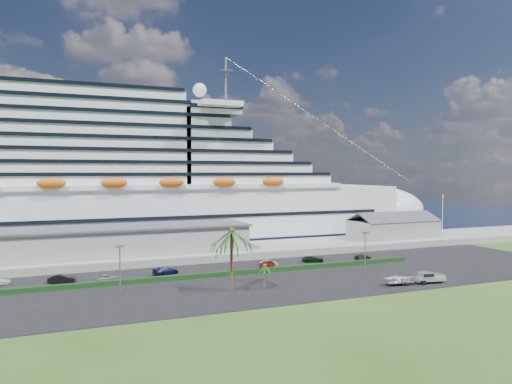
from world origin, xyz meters
name	(u,v)px	position (x,y,z in m)	size (l,w,h in m)	color
ground	(295,291)	(0.00, 0.00, 0.00)	(420.00, 420.00, 0.00)	#274F1A
asphalt_lot	(268,278)	(0.00, 11.00, 0.06)	(140.00, 38.00, 0.12)	black
wharf	(220,252)	(0.00, 40.00, 0.90)	(240.00, 20.00, 1.80)	gray
water	(150,222)	(0.00, 130.00, 0.01)	(420.00, 160.00, 0.02)	black
cruise_ship	(116,186)	(-21.53, 64.00, 16.69)	(191.00, 38.00, 54.00)	silver
terminal_building	(115,240)	(-25.00, 40.00, 5.01)	(61.00, 15.00, 6.30)	gray
port_shed	(393,228)	(52.00, 40.00, 4.40)	(24.00, 12.31, 7.37)	gray
flagpole	(443,213)	(70.04, 40.00, 8.27)	(1.08, 0.16, 12.00)	silver
hedge	(220,274)	(-8.00, 16.00, 0.57)	(88.00, 1.10, 0.90)	black
lamp_post_left	(120,264)	(-28.00, 8.00, 5.34)	(1.60, 0.35, 8.27)	gray
lamp_post_right	(365,247)	(20.00, 8.00, 5.34)	(1.60, 0.35, 8.27)	gray
palm_tall	(232,238)	(-10.00, 4.00, 9.20)	(8.82, 8.82, 11.13)	#47301E
palm_short	(265,269)	(-4.50, 2.50, 3.67)	(3.53, 3.53, 4.56)	#47301E
parked_car_1	(62,279)	(-36.65, 21.42, 0.91)	(1.66, 4.77, 1.57)	black
parked_car_2	(108,278)	(-28.68, 19.57, 0.77)	(2.16, 4.69, 1.30)	gray
parked_car_3	(165,271)	(-17.49, 21.74, 0.90)	(2.18, 5.37, 1.56)	#11173E
parked_car_4	(269,263)	(4.64, 21.11, 0.87)	(1.77, 4.39, 1.50)	maroon
parked_car_5	(269,263)	(5.01, 21.78, 0.76)	(1.36, 3.91, 1.29)	#AFB2B6
parked_car_6	(313,259)	(16.21, 22.63, 0.79)	(2.23, 4.84, 1.34)	black
parked_car_7	(363,257)	(28.07, 20.31, 0.78)	(1.86, 4.57, 1.33)	#232329
pickup_truck	(428,277)	(25.12, -4.38, 1.24)	(6.09, 3.03, 2.05)	black
boat_trailer	(399,279)	(19.04, -3.75, 1.31)	(6.44, 4.60, 1.80)	gray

